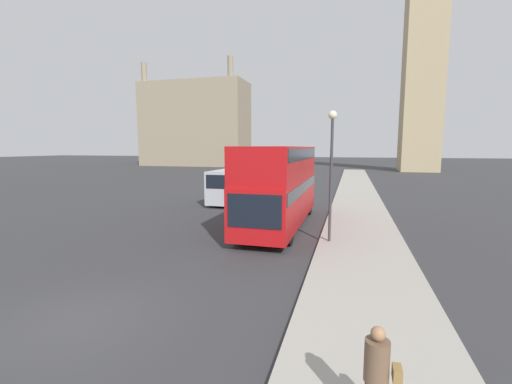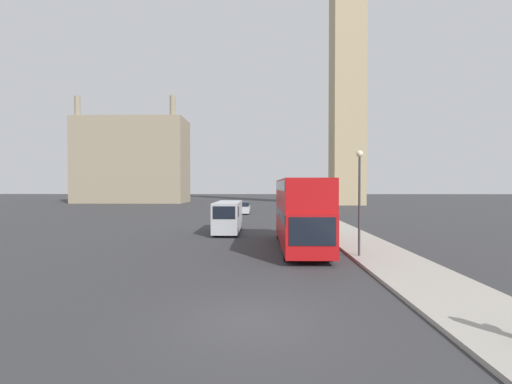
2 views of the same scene
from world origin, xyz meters
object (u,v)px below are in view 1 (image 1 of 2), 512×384
Objects in this scene: pedestrian at (377,379)px; street_lamp at (332,156)px; parked_sedan at (283,174)px; red_double_decker_bus at (280,182)px; white_van at (232,185)px.

street_lamp is at bearing 97.19° from pedestrian.
street_lamp is 30.38m from parked_sedan.
parked_sedan is (-9.02, 39.26, -0.21)m from pedestrian.
street_lamp is (-1.27, 10.05, 2.88)m from pedestrian.
red_double_decker_bus is 1.84× the size of street_lamp.
pedestrian is at bearing -65.02° from white_van.
street_lamp reaches higher than pedestrian.
street_lamp reaches higher than white_van.
white_van is 1.34× the size of parked_sedan.
red_double_decker_bus reaches higher than parked_sedan.
red_double_decker_bus is 26.77m from parked_sedan.
street_lamp is at bearing -75.13° from parked_sedan.
red_double_decker_bus is 6.53× the size of pedestrian.
street_lamp reaches higher than parked_sedan.
pedestrian is at bearing -77.05° from parked_sedan.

